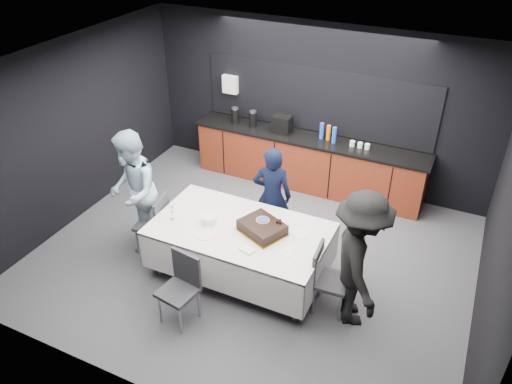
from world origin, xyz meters
TOP-DOWN VIEW (x-y plane):
  - ground at (0.00, 0.00)m, footprint 6.00×6.00m
  - room_shell at (0.00, 0.00)m, footprint 6.04×5.04m
  - kitchenette at (-0.02, 2.22)m, footprint 4.10×0.64m
  - party_table at (0.00, -0.40)m, footprint 2.32×1.32m
  - cake_assembly at (0.30, -0.35)m, footprint 0.73×0.67m
  - plate_stack at (-0.43, -0.46)m, footprint 0.21×0.21m
  - loose_plate_near at (-0.33, -0.75)m, footprint 0.20×0.20m
  - loose_plate_right_a at (0.77, -0.19)m, footprint 0.21×0.21m
  - loose_plate_right_b at (0.75, -0.61)m, footprint 0.19×0.19m
  - loose_plate_far at (0.08, 0.09)m, footprint 0.22×0.22m
  - fork_pile at (0.30, -0.79)m, footprint 0.20×0.16m
  - champagne_flute at (-0.91, -0.61)m, footprint 0.06×0.06m
  - chair_left at (-1.31, -0.46)m, footprint 0.48×0.48m
  - chair_right at (1.24, -0.52)m, footprint 0.45×0.45m
  - chair_near at (-0.28, -1.40)m, footprint 0.48×0.48m
  - person_center at (0.07, 0.49)m, footprint 0.64×0.50m
  - person_left at (-1.68, -0.43)m, footprint 1.06×1.11m
  - person_right at (1.62, -0.52)m, footprint 1.12×1.35m

SIDE VIEW (x-z plane):
  - ground at x=0.00m, z-range 0.00..0.00m
  - chair_left at x=-1.31m, z-range 0.07..1.00m
  - chair_right at x=1.24m, z-range 0.07..1.00m
  - chair_near at x=-0.28m, z-range 0.07..1.00m
  - kitchenette at x=-0.02m, z-range -0.48..1.57m
  - party_table at x=0.00m, z-range 0.25..1.03m
  - person_center at x=0.07m, z-range 0.00..1.55m
  - loose_plate_near at x=-0.33m, z-range 0.78..0.79m
  - loose_plate_right_a at x=0.77m, z-range 0.78..0.79m
  - loose_plate_right_b at x=0.75m, z-range 0.78..0.79m
  - loose_plate_far at x=0.08m, z-range 0.78..0.79m
  - fork_pile at x=0.30m, z-range 0.78..0.81m
  - plate_stack at x=-0.43m, z-range 0.78..0.88m
  - cake_assembly at x=0.30m, z-range 0.76..0.94m
  - person_right at x=1.62m, z-range 0.00..1.81m
  - person_left at x=-1.68m, z-range 0.00..1.82m
  - champagne_flute at x=-0.91m, z-range 0.83..1.05m
  - room_shell at x=0.00m, z-range 0.45..3.27m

